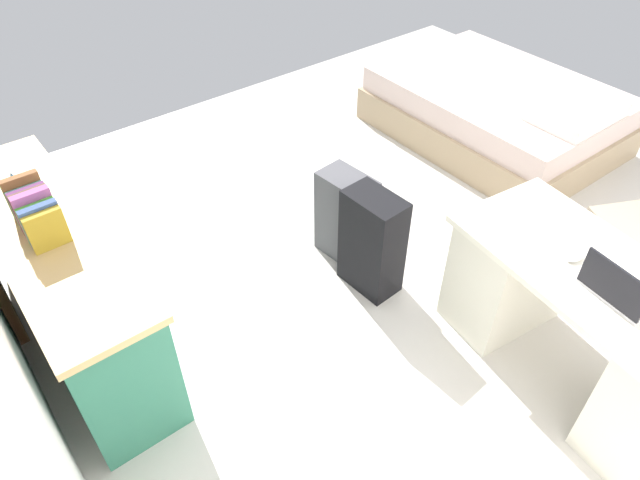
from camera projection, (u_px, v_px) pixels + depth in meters
ground_plane at (449, 265)px, 3.70m from camera, size 5.91×5.91×0.00m
desk at (582, 327)px, 2.82m from camera, size 1.51×0.84×0.73m
credenza at (67, 285)px, 3.01m from camera, size 1.80×0.48×0.80m
bed at (497, 111)px, 4.74m from camera, size 1.91×1.41×0.58m
suitcase_black at (372, 243)px, 3.36m from camera, size 0.37×0.24×0.67m
suitcase_spare_grey at (346, 217)px, 3.59m from camera, size 0.38×0.25×0.60m
laptop at (618, 289)px, 2.46m from camera, size 0.34×0.26×0.21m
computer_mouse at (575, 257)px, 2.67m from camera, size 0.07×0.11×0.03m
book_row at (36, 211)px, 2.66m from camera, size 0.36×0.17×0.24m
figurine_small at (14, 181)px, 2.94m from camera, size 0.08×0.08×0.11m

